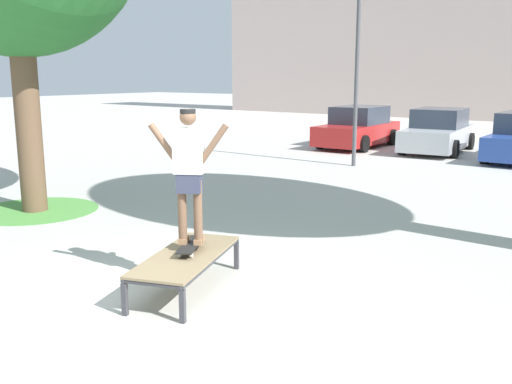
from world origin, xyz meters
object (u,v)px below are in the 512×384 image
Objects in this scene: skate_box at (186,258)px; light_post at (358,32)px; car_red at (358,128)px; skateboard at (191,245)px; car_silver at (438,132)px; skater at (189,167)px.

skate_box is 0.35× the size of light_post.
skateboard is at bearing -72.49° from car_red.
car_silver reaches higher than skateboard.
skater is 0.29× the size of light_post.
car_red is 5.61m from light_post.
car_red reaches higher than skate_box.
skateboard is 0.47× the size of skater.
car_red is at bearing 114.12° from light_post.
skater is 0.40× the size of car_red.
car_red is at bearing 107.51° from skater.
car_red is (-4.54, 14.39, 0.15)m from skateboard.
skateboard is 10.98m from light_post.
skate_box is at bearing -83.51° from car_silver.
light_post reaches higher than car_red.
skater is at bearing 118.55° from skateboard.
skateboard is 0.19× the size of car_red.
car_silver is 5.62m from light_post.
light_post is (-2.69, 10.29, 3.41)m from skate_box.
car_silver is (-1.64, 14.71, 0.15)m from skateboard.
car_red is (-4.59, 14.54, 0.28)m from skate_box.
car_red is at bearing 107.51° from skateboard.
car_silver reaches higher than skate_box.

